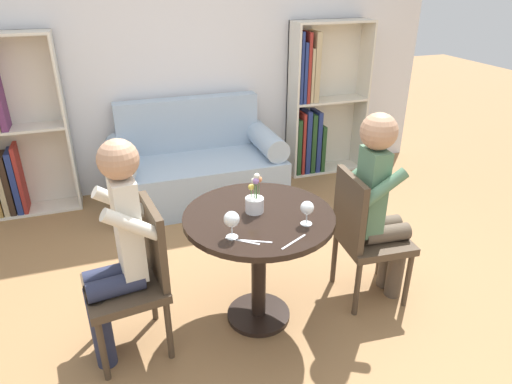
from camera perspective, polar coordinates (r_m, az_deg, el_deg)
ground_plane at (r=3.04m, az=0.32°, el=-15.22°), size 16.00×16.00×0.00m
back_wall at (r=4.50m, az=-9.48°, el=17.29°), size 5.20×0.05×2.70m
round_table at (r=2.70m, az=0.35°, el=-5.85°), size 0.88×0.88×0.75m
couch at (r=4.38m, az=-7.49°, el=2.99°), size 1.58×0.80×0.92m
bookshelf_left at (r=4.49m, az=-29.05°, el=6.38°), size 0.83×0.28×1.57m
bookshelf_right at (r=4.90m, az=7.54°, el=10.56°), size 0.83×0.28×1.57m
chair_left at (r=2.64m, az=-14.68°, el=-9.93°), size 0.47×0.47×0.90m
chair_right at (r=3.01m, az=13.37°, el=-4.91°), size 0.45×0.45×0.90m
person_left at (r=2.52m, az=-17.06°, el=-6.92°), size 0.44×0.37×1.28m
person_right at (r=2.95m, az=15.27°, el=-1.29°), size 0.43×0.36×1.28m
wine_glass_left at (r=2.35m, az=-3.06°, el=-3.51°), size 0.08×0.08×0.15m
wine_glass_right at (r=2.49m, az=6.41°, el=-2.05°), size 0.08×0.08×0.14m
flower_vase at (r=2.61m, az=-0.17°, el=-1.05°), size 0.11×0.11×0.24m
knife_left_setting at (r=2.37m, az=4.74°, el=-6.22°), size 0.17×0.10×0.00m
fork_left_setting at (r=2.37m, az=-1.69°, el=-6.14°), size 0.15×0.13×0.00m
knife_right_setting at (r=2.36m, az=-0.25°, el=-6.15°), size 0.17×0.10×0.00m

